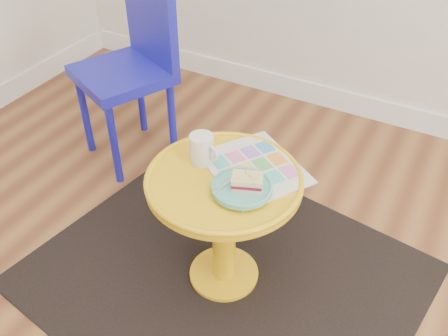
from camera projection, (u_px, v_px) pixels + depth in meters
The scene contains 9 objects.
room_walls at pixel (132, 165), 2.25m from camera, with size 4.00×4.00×4.00m.
rug at pixel (224, 275), 1.83m from camera, with size 1.30×1.10×0.01m, color black.
side_table at pixel (224, 209), 1.62m from camera, with size 0.49×0.49×0.47m.
chair at pixel (134, 59), 2.15m from camera, with size 0.49×0.49×0.83m.
newspaper at pixel (254, 167), 1.58m from camera, with size 0.31×0.26×0.01m, color silver.
mug at pixel (202, 148), 1.57m from camera, with size 0.11×0.08×0.10m.
plate at pixel (242, 188), 1.48m from camera, with size 0.18×0.18×0.02m.
cake_slice at pixel (247, 182), 1.46m from camera, with size 0.11×0.09×0.04m.
fork at pixel (230, 180), 1.49m from camera, with size 0.04×0.14×0.00m.
Camera 1 is at (0.22, -0.35, 1.45)m, focal length 40.00 mm.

